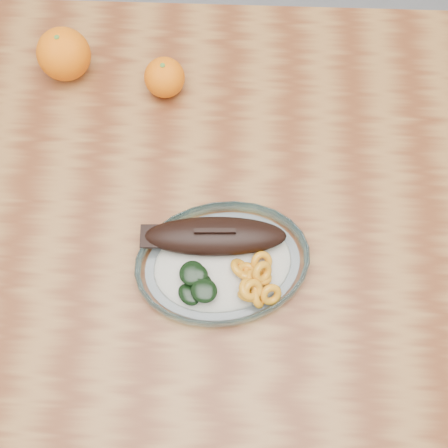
{
  "coord_description": "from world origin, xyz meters",
  "views": [
    {
      "loc": [
        0.12,
        -0.33,
        1.56
      ],
      "look_at": [
        0.11,
        -0.03,
        0.77
      ],
      "focal_mm": 45.0,
      "sensor_mm": 36.0,
      "label": 1
    }
  ],
  "objects_px": {
    "dining_table": "(164,229)",
    "orange_right": "(165,78)",
    "orange_left": "(64,54)",
    "plated_meal": "(222,262)"
  },
  "relations": [
    {
      "from": "dining_table",
      "to": "orange_right",
      "type": "xyz_separation_m",
      "value": [
        -0.0,
        0.22,
        0.13
      ]
    },
    {
      "from": "orange_right",
      "to": "plated_meal",
      "type": "bearing_deg",
      "value": -71.02
    },
    {
      "from": "dining_table",
      "to": "orange_left",
      "type": "height_order",
      "value": "orange_left"
    },
    {
      "from": "dining_table",
      "to": "orange_left",
      "type": "bearing_deg",
      "value": 123.91
    },
    {
      "from": "plated_meal",
      "to": "orange_right",
      "type": "height_order",
      "value": "plated_meal"
    },
    {
      "from": "dining_table",
      "to": "orange_right",
      "type": "relative_size",
      "value": 17.96
    },
    {
      "from": "dining_table",
      "to": "plated_meal",
      "type": "height_order",
      "value": "plated_meal"
    },
    {
      "from": "dining_table",
      "to": "plated_meal",
      "type": "bearing_deg",
      "value": -40.48
    },
    {
      "from": "orange_right",
      "to": "orange_left",
      "type": "bearing_deg",
      "value": 169.01
    },
    {
      "from": "dining_table",
      "to": "orange_left",
      "type": "distance_m",
      "value": 0.33
    }
  ]
}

